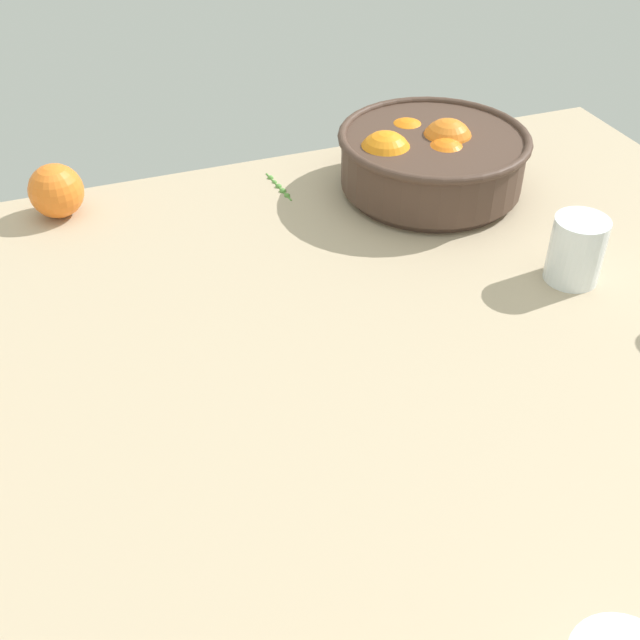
# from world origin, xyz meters

# --- Properties ---
(ground_plane) EXTENTS (1.32, 1.02, 0.03)m
(ground_plane) POSITION_xyz_m (0.00, 0.00, -0.01)
(ground_plane) COLOR tan
(fruit_bowl) EXTENTS (0.27, 0.27, 0.10)m
(fruit_bowl) POSITION_xyz_m (0.27, 0.33, 0.05)
(fruit_bowl) COLOR #473328
(fruit_bowl) RESTS_ON ground_plane
(second_glass) EXTENTS (0.06, 0.06, 0.08)m
(second_glass) POSITION_xyz_m (0.34, 0.07, 0.04)
(second_glass) COLOR white
(second_glass) RESTS_ON ground_plane
(loose_orange_1) EXTENTS (0.07, 0.07, 0.07)m
(loose_orange_1) POSITION_xyz_m (-0.23, 0.44, 0.04)
(loose_orange_1) COLOR orange
(loose_orange_1) RESTS_ON ground_plane
(herb_sprig_1) EXTENTS (0.01, 0.09, 0.01)m
(herb_sprig_1) POSITION_xyz_m (0.08, 0.41, 0.00)
(herb_sprig_1) COLOR #54903B
(herb_sprig_1) RESTS_ON ground_plane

